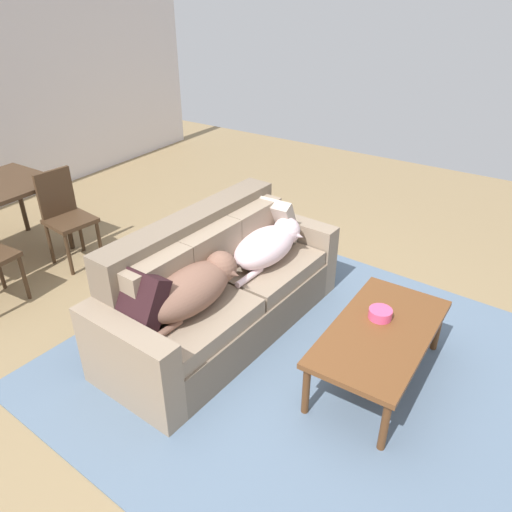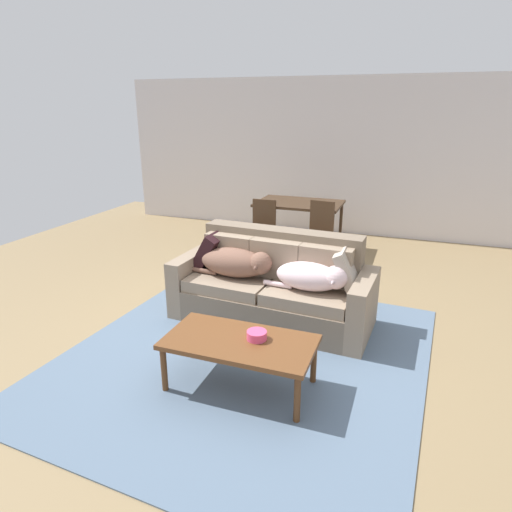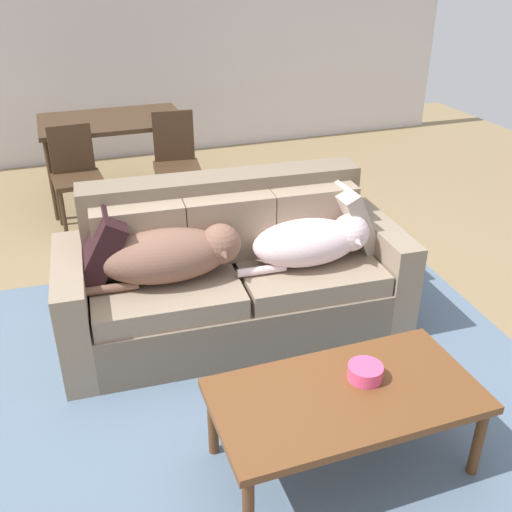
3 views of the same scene
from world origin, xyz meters
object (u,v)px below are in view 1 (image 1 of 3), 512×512
Objects in this scene: dog_on_left_cushion at (193,287)px; throw_pillow_by_right_arm at (272,219)px; dog_on_right_cushion at (269,244)px; dining_chair_near_right at (65,213)px; throw_pillow_by_left_arm at (133,302)px; coffee_table at (380,335)px; couch at (218,289)px; bowl_on_coffee_table at (380,314)px.

dog_on_left_cushion is 1.17m from throw_pillow_by_right_arm.
dog_on_left_cushion is 2.17× the size of throw_pillow_by_right_arm.
dog_on_right_cushion is 0.91× the size of dining_chair_near_right.
dog_on_left_cushion is at bearing 177.53° from dog_on_right_cushion.
dining_chair_near_right is (-0.71, 1.91, -0.15)m from throw_pillow_by_right_arm.
dog_on_right_cushion is 1.96× the size of throw_pillow_by_left_arm.
coffee_table is at bearing -82.06° from dining_chair_near_right.
dining_chair_near_right is at bearing 91.09° from coffee_table.
couch is at bearing 162.55° from dog_on_right_cushion.
bowl_on_coffee_table is at bearing 25.57° from coffee_table.
couch is 13.24× the size of bowl_on_coffee_table.
couch is at bearing 95.79° from coffee_table.
dog_on_right_cushion is at bearing 73.47° from coffee_table.
throw_pillow_by_left_arm is at bearing 171.30° from dog_on_right_cushion.
couch is at bearing 179.76° from throw_pillow_by_right_arm.
couch reaches higher than dining_chair_near_right.
throw_pillow_by_left_arm is at bearing 123.41° from coffee_table.
throw_pillow_by_left_arm is 1.56m from throw_pillow_by_right_arm.
throw_pillow_by_right_arm is 2.04m from dining_chair_near_right.
coffee_table is (-0.65, -1.28, -0.28)m from throw_pillow_by_right_arm.
bowl_on_coffee_table is (-0.53, -1.22, -0.20)m from throw_pillow_by_right_arm.
dog_on_left_cushion is 0.43m from throw_pillow_by_left_arm.
throw_pillow_by_left_arm is 2.01m from dining_chair_near_right.
throw_pillow_by_right_arm is at bearing 3.22° from couch.
dog_on_right_cushion is 1.08m from bowl_on_coffee_table.
couch reaches higher than dog_on_right_cushion.
throw_pillow_by_left_arm reaches higher than bowl_on_coffee_table.
throw_pillow_by_right_arm reaches higher than dog_on_right_cushion.
dining_chair_near_right is (-0.39, 2.08, -0.10)m from dog_on_right_cushion.
coffee_table is at bearing -154.43° from bowl_on_coffee_table.
couch is 1.26m from bowl_on_coffee_table.
dog_on_right_cushion is at bearing -2.47° from dog_on_left_cushion.
throw_pillow_by_left_arm reaches higher than dog_on_left_cushion.
dog_on_left_cushion is 1.12× the size of dog_on_right_cushion.
coffee_table is at bearing -63.26° from dog_on_left_cushion.
dining_chair_near_right reaches higher than dog_on_right_cushion.
coffee_table is 7.42× the size of bowl_on_coffee_table.
couch reaches higher than coffee_table.
bowl_on_coffee_table is at bearing -79.77° from dining_chair_near_right.
coffee_table is (0.51, -1.20, -0.24)m from dog_on_left_cushion.
couch is 2.55× the size of dog_on_right_cushion.
dog_on_right_cushion is 5.19× the size of bowl_on_coffee_table.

